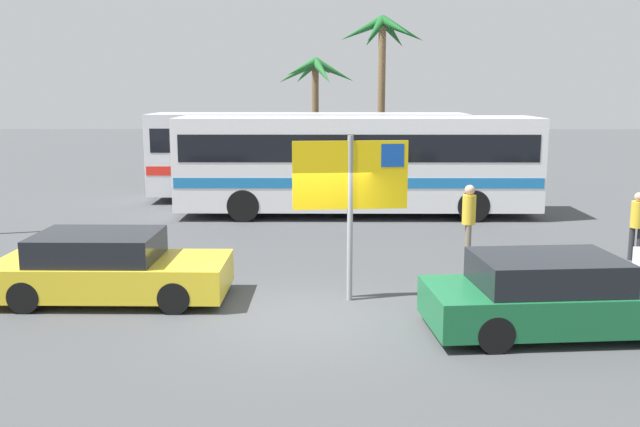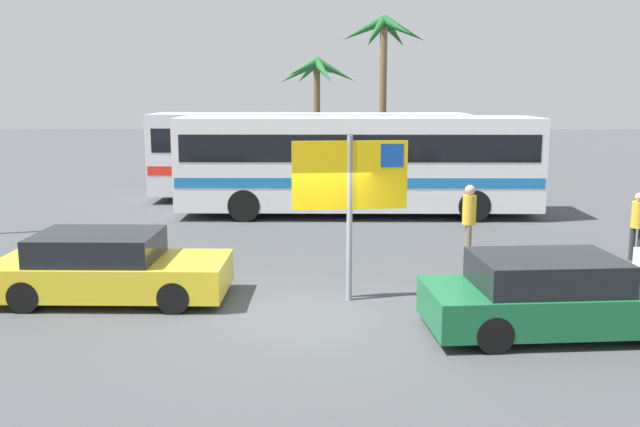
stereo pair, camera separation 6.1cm
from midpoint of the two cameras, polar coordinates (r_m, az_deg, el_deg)
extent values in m
plane|color=#424447|center=(12.90, -1.14, -8.30)|extent=(120.00, 120.00, 0.00)
cube|color=white|center=(22.76, 3.14, 4.15)|extent=(11.45, 2.55, 2.90)
cube|color=black|center=(22.71, 3.15, 5.53)|extent=(10.99, 2.58, 0.84)
cube|color=#1E70B7|center=(22.82, 3.12, 2.88)|extent=(11.33, 2.58, 0.32)
cylinder|color=black|center=(24.47, 11.32, 1.49)|extent=(1.00, 0.28, 1.00)
cylinder|color=black|center=(22.24, 12.41, 0.60)|extent=(1.00, 0.28, 1.00)
cylinder|color=black|center=(24.17, -5.45, 1.54)|extent=(1.00, 0.28, 1.00)
cylinder|color=black|center=(21.91, -6.07, 0.64)|extent=(1.00, 0.28, 1.00)
cube|color=silver|center=(25.95, -0.79, 4.89)|extent=(11.45, 2.55, 2.90)
cube|color=black|center=(25.90, -0.80, 6.10)|extent=(10.99, 2.58, 0.84)
cube|color=red|center=(26.00, -0.79, 3.77)|extent=(11.33, 2.58, 0.32)
cylinder|color=black|center=(27.38, 6.72, 2.51)|extent=(1.00, 0.28, 1.00)
cylinder|color=black|center=(25.11, 7.28, 1.82)|extent=(1.00, 0.28, 1.00)
cylinder|color=black|center=(27.54, -8.14, 2.52)|extent=(1.00, 0.28, 1.00)
cylinder|color=black|center=(25.29, -8.92, 1.84)|extent=(1.00, 0.28, 1.00)
cylinder|color=gray|center=(13.49, 2.53, -0.47)|extent=(0.11, 0.11, 3.20)
cube|color=yellow|center=(13.36, 2.56, 3.12)|extent=(2.20, 0.28, 1.30)
cube|color=#1447A8|center=(13.45, 5.96, 4.70)|extent=(0.44, 0.11, 0.44)
cube|color=yellow|center=(14.33, -16.29, -4.81)|extent=(4.46, 1.92, 0.64)
cube|color=black|center=(14.28, -17.43, -2.53)|extent=(2.33, 1.75, 0.52)
cylinder|color=black|center=(14.86, -10.16, -4.78)|extent=(0.60, 0.17, 0.60)
cylinder|color=black|center=(13.22, -11.62, -6.69)|extent=(0.60, 0.17, 0.60)
cylinder|color=black|center=(15.63, -20.16, -4.51)|extent=(0.60, 0.17, 0.60)
cylinder|color=black|center=(14.08, -22.71, -6.25)|extent=(0.60, 0.17, 0.60)
cube|color=#196638|center=(12.59, 18.94, -7.01)|extent=(4.63, 2.20, 0.64)
cube|color=black|center=(12.34, 17.95, -4.50)|extent=(2.47, 1.87, 0.52)
cylinder|color=black|center=(13.96, 22.82, -6.39)|extent=(0.61, 0.21, 0.60)
cylinder|color=black|center=(12.94, 11.72, -7.06)|extent=(0.61, 0.21, 0.60)
cylinder|color=black|center=(11.42, 14.06, -9.49)|extent=(0.61, 0.21, 0.60)
cylinder|color=#2D2D33|center=(18.52, 24.54, -2.28)|extent=(0.13, 0.13, 0.80)
cylinder|color=#2D2D33|center=(18.49, 23.99, -2.26)|extent=(0.13, 0.13, 0.80)
cylinder|color=gold|center=(18.38, 24.43, -0.09)|extent=(0.32, 0.32, 0.63)
sphere|color=tan|center=(18.31, 24.52, 1.21)|extent=(0.22, 0.22, 0.22)
cylinder|color=#706656|center=(17.13, 12.02, -2.37)|extent=(0.13, 0.13, 0.89)
cylinder|color=#706656|center=(17.30, 11.94, -2.24)|extent=(0.13, 0.13, 0.89)
cylinder|color=gold|center=(17.07, 12.07, 0.30)|extent=(0.32, 0.32, 0.70)
sphere|color=tan|center=(17.00, 12.13, 1.87)|extent=(0.24, 0.24, 0.24)
cylinder|color=brown|center=(31.00, 5.15, 8.72)|extent=(0.32, 0.32, 6.72)
cone|color=#195623|center=(31.25, 6.89, 14.47)|extent=(1.99, 0.62, 1.24)
cone|color=#195623|center=(31.79, 6.08, 14.25)|extent=(1.50, 1.78, 1.39)
cone|color=#195623|center=(31.85, 4.57, 14.30)|extent=(1.09, 1.95, 1.35)
cone|color=#195623|center=(30.99, 3.56, 14.57)|extent=(1.98, 0.53, 1.23)
cone|color=#195623|center=(30.28, 4.65, 14.54)|extent=(1.22, 1.93, 1.34)
cone|color=#195623|center=(30.36, 6.31, 14.76)|extent=(1.42, 1.92, 1.10)
cylinder|color=brown|center=(33.17, -0.21, 7.43)|extent=(0.32, 0.32, 5.08)
cone|color=#23662D|center=(33.16, 1.35, 11.40)|extent=(1.98, 0.48, 1.27)
cone|color=#23662D|center=(34.04, 0.42, 11.69)|extent=(1.16, 2.05, 0.92)
cone|color=#23662D|center=(33.91, -0.98, 11.34)|extent=(1.39, 1.91, 1.31)
cone|color=#23662D|center=(33.34, -1.71, 11.33)|extent=(2.00, 0.81, 1.33)
cone|color=#23662D|center=(32.45, -1.34, 11.65)|extent=(1.66, 1.81, 1.05)
cone|color=#23662D|center=(32.36, 0.40, 11.33)|extent=(1.19, 1.95, 1.38)
camera|label=1|loc=(0.03, -89.89, 0.02)|focal=39.60mm
camera|label=2|loc=(0.03, 90.11, -0.02)|focal=39.60mm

